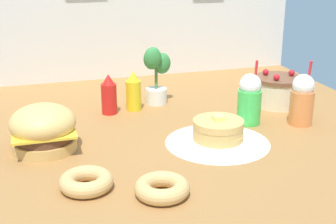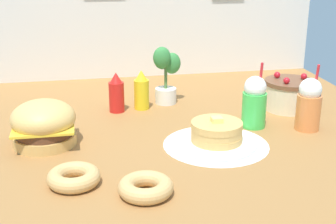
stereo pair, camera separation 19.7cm
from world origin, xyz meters
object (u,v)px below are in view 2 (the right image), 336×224
cream_soda_cup (254,102)px  ketchup_bottle (116,94)px  pancake_stack (216,135)px  mustard_bottle (141,91)px  orange_float_cup (309,104)px  donut_pink_glaze (74,177)px  donut_chocolate (146,187)px  layer_cake (289,94)px  potted_plant (166,73)px  burger (44,124)px

cream_soda_cup → ketchup_bottle: bearing=151.4°
pancake_stack → mustard_bottle: bearing=114.6°
orange_float_cup → donut_pink_glaze: 1.05m
pancake_stack → orange_float_cup: orange_float_cup is taller
pancake_stack → orange_float_cup: size_ratio=1.13×
pancake_stack → donut_chocolate: bearing=-134.0°
orange_float_cup → donut_chocolate: 0.89m
mustard_bottle → cream_soda_cup: bearing=-36.5°
ketchup_bottle → orange_float_cup: 0.87m
pancake_stack → layer_cake: bearing=38.0°
ketchup_bottle → cream_soda_cup: size_ratio=0.67×
layer_cake → cream_soda_cup: bearing=-142.2°
ketchup_bottle → cream_soda_cup: bearing=-28.6°
donut_pink_glaze → potted_plant: potted_plant is taller
pancake_stack → mustard_bottle: size_ratio=1.70×
mustard_bottle → cream_soda_cup: 0.55m
mustard_bottle → donut_chocolate: 0.85m
cream_soda_cup → donut_chocolate: bearing=-136.9°
layer_cake → ketchup_bottle: 0.82m
layer_cake → donut_pink_glaze: bearing=-149.8°
mustard_bottle → cream_soda_cup: cream_soda_cup is taller
ketchup_bottle → orange_float_cup: (0.78, -0.38, 0.02)m
layer_cake → potted_plant: (-0.56, 0.20, 0.08)m
donut_pink_glaze → donut_chocolate: size_ratio=1.00×
donut_chocolate → donut_pink_glaze: bearing=153.2°
ketchup_bottle → potted_plant: potted_plant is taller
cream_soda_cup → potted_plant: (-0.32, 0.40, 0.04)m
pancake_stack → donut_pink_glaze: pancake_stack is taller
mustard_bottle → potted_plant: (0.13, 0.07, 0.07)m
pancake_stack → potted_plant: potted_plant is taller
mustard_bottle → orange_float_cup: bearing=-31.3°
layer_cake → mustard_bottle: mustard_bottle is taller
pancake_stack → layer_cake: (0.47, 0.36, 0.03)m
potted_plant → orange_float_cup: bearing=-41.4°
pancake_stack → potted_plant: size_ratio=1.11×
ketchup_bottle → donut_chocolate: 0.83m
donut_pink_glaze → orange_float_cup: bearing=18.3°
mustard_bottle → donut_chocolate: (-0.10, -0.84, -0.06)m
donut_pink_glaze → potted_plant: 0.93m
burger → orange_float_cup: (1.10, -0.04, 0.03)m
pancake_stack → burger: bearing=168.4°
burger → mustard_bottle: bearing=39.7°
donut_chocolate → potted_plant: 0.95m
cream_soda_cup → donut_pink_glaze: cream_soda_cup is taller
ketchup_bottle → donut_pink_glaze: bearing=-106.1°
pancake_stack → ketchup_bottle: size_ratio=1.70×
pancake_stack → donut_pink_glaze: 0.60m
orange_float_cup → mustard_bottle: bearing=148.7°
layer_cake → orange_float_cup: orange_float_cup is taller
donut_pink_glaze → donut_chocolate: (0.22, -0.11, 0.00)m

